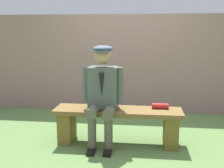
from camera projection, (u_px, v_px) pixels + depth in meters
The scene contains 5 objects.
ground_plane at pixel (118, 143), 3.85m from camera, with size 30.00×30.00×0.00m, color #5A7C41.
bench at pixel (118, 121), 3.79m from camera, with size 1.76×0.43×0.50m.
seated_man at pixel (103, 91), 3.67m from camera, with size 0.56×0.61×1.37m.
rolled_magazine at pixel (160, 106), 3.77m from camera, with size 0.08×0.08×0.23m, color #B21E1E.
stadium_wall at pixel (127, 63), 5.34m from camera, with size 12.00×0.24×1.88m, color gray.
Camera 1 is at (-0.36, 3.61, 1.54)m, focal length 43.74 mm.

